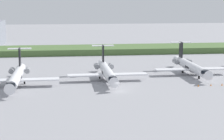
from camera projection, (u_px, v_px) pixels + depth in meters
name	position (u px, v px, depth m)	size (l,w,h in m)	color
ground_plane	(106.00, 71.00, 130.80)	(500.00, 500.00, 0.00)	#939399
grass_berm	(94.00, 50.00, 174.95)	(320.00, 20.00, 2.54)	#4C6B38
regional_jet_second	(17.00, 76.00, 108.13)	(22.81, 31.00, 9.00)	white
regional_jet_third	(107.00, 71.00, 115.70)	(22.81, 31.00, 9.00)	white
regional_jet_fourth	(190.00, 66.00, 124.81)	(22.81, 31.00, 9.00)	white
safety_cone_front_marker	(198.00, 85.00, 107.28)	(0.44, 0.44, 0.55)	orange
safety_cone_mid_marker	(211.00, 85.00, 108.17)	(0.44, 0.44, 0.55)	orange
safety_cone_rear_marker	(222.00, 84.00, 108.68)	(0.44, 0.44, 0.55)	orange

